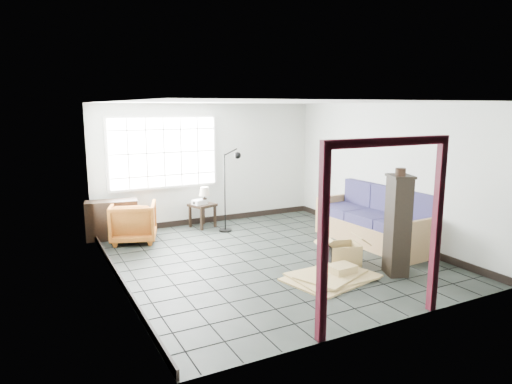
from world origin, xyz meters
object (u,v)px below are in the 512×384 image
futon_sofa (378,223)px  side_table (202,208)px  armchair (133,220)px  tall_shelf (398,225)px

futon_sofa → side_table: futon_sofa is taller
futon_sofa → armchair: size_ratio=2.93×
armchair → tall_shelf: (3.17, -3.58, 0.36)m
tall_shelf → futon_sofa: bearing=79.1°
armchair → side_table: size_ratio=1.40×
armchair → tall_shelf: size_ratio=0.54×
side_table → tall_shelf: bearing=-67.5°
armchair → side_table: bearing=-147.9°
futon_sofa → tall_shelf: 1.69m
side_table → tall_shelf: (1.64, -3.96, 0.36)m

